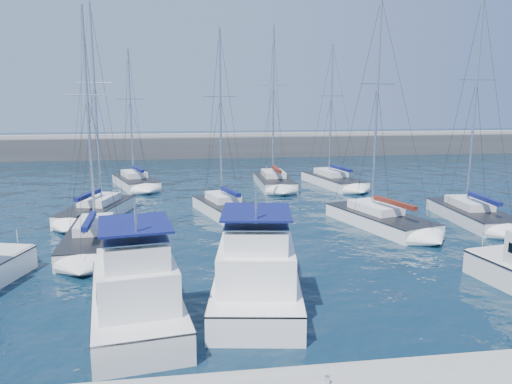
{
  "coord_description": "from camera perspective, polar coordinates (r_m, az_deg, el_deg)",
  "views": [
    {
      "loc": [
        -3.96,
        -23.76,
        8.81
      ],
      "look_at": [
        0.46,
        6.42,
        3.0
      ],
      "focal_mm": 35.0,
      "sensor_mm": 36.0,
      "label": 1
    }
  ],
  "objects": [
    {
      "name": "breakwater",
      "position": [
        76.25,
        -5.33,
        4.9
      ],
      "size": [
        160.0,
        6.0,
        4.45
      ],
      "color": "#424244",
      "rests_on": "ground"
    },
    {
      "name": "motor_yacht_stbd_inner",
      "position": [
        21.86,
        0.06,
        -9.76
      ],
      "size": [
        5.01,
        9.42,
        4.69
      ],
      "rotation": [
        0.0,
        0.0,
        -0.15
      ],
      "color": "white",
      "rests_on": "ground"
    },
    {
      "name": "sailboat_back_a",
      "position": [
        51.15,
        -13.61,
        1.15
      ],
      "size": [
        5.37,
        8.19,
        13.78
      ],
      "rotation": [
        0.0,
        0.0,
        0.33
      ],
      "color": "white",
      "rests_on": "ground"
    },
    {
      "name": "sailboat_mid_d",
      "position": [
        35.56,
        13.91,
        -3.01
      ],
      "size": [
        5.52,
        9.36,
        15.54
      ],
      "rotation": [
        0.0,
        0.0,
        0.29
      ],
      "color": "white",
      "rests_on": "ground"
    },
    {
      "name": "dock_cleat_centre",
      "position": [
        15.61,
        8.13,
        -20.52
      ],
      "size": [
        0.16,
        0.16,
        0.25
      ],
      "primitive_type": "cylinder",
      "color": "silver",
      "rests_on": "dock"
    },
    {
      "name": "sailboat_mid_c",
      "position": [
        38.2,
        -3.59,
        -1.75
      ],
      "size": [
        4.86,
        7.6,
        14.15
      ],
      "rotation": [
        0.0,
        0.0,
        0.29
      ],
      "color": "white",
      "rests_on": "ground"
    },
    {
      "name": "sailboat_mid_a",
      "position": [
        38.93,
        -17.68,
        -2.0
      ],
      "size": [
        5.06,
        8.51,
        15.79
      ],
      "rotation": [
        0.0,
        0.0,
        -0.27
      ],
      "color": "white",
      "rests_on": "ground"
    },
    {
      "name": "motor_yacht_port_inner",
      "position": [
        20.52,
        -13.49,
        -11.49
      ],
      "size": [
        4.62,
        8.96,
        4.69
      ],
      "rotation": [
        0.0,
        0.0,
        0.15
      ],
      "color": "silver",
      "rests_on": "ground"
    },
    {
      "name": "sailboat_mid_b",
      "position": [
        31.41,
        -18.03,
        -5.08
      ],
      "size": [
        3.44,
        8.92,
        14.29
      ],
      "rotation": [
        0.0,
        0.0,
        0.04
      ],
      "color": "silver",
      "rests_on": "ground"
    },
    {
      "name": "sailboat_back_b",
      "position": [
        49.85,
        2.08,
        1.22
      ],
      "size": [
        3.26,
        8.25,
        16.01
      ],
      "rotation": [
        0.0,
        0.0,
        -0.01
      ],
      "color": "silver",
      "rests_on": "ground"
    },
    {
      "name": "ground",
      "position": [
        25.64,
        1.07,
        -9.31
      ],
      "size": [
        220.0,
        220.0,
        0.0
      ],
      "primitive_type": "plane",
      "color": "black",
      "rests_on": "ground"
    },
    {
      "name": "sailboat_back_c",
      "position": [
        51.14,
        8.79,
        1.32
      ],
      "size": [
        4.73,
        9.34,
        14.29
      ],
      "rotation": [
        0.0,
        0.0,
        0.2
      ],
      "color": "white",
      "rests_on": "ground"
    },
    {
      "name": "sailboat_mid_e",
      "position": [
        39.1,
        23.44,
        -2.34
      ],
      "size": [
        3.47,
        8.67,
        16.08
      ],
      "rotation": [
        0.0,
        0.0,
        -0.05
      ],
      "color": "silver",
      "rests_on": "ground"
    }
  ]
}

